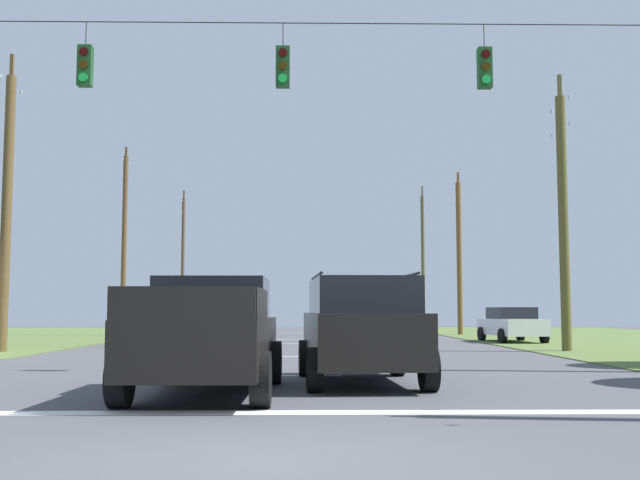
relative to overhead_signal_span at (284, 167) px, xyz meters
The scene contains 18 objects.
ground_plane 11.09m from the overhead_signal_span, 89.90° to the right, with size 120.00×120.00×0.00m, color #47474C.
stop_bar_stripe 8.23m from the overhead_signal_span, 89.86° to the right, with size 15.14×0.45×0.01m, color white.
lane_dash_0 4.69m from the overhead_signal_span, 88.78° to the right, with size 0.15×2.50×0.01m, color white.
lane_dash_1 7.60m from the overhead_signal_span, 89.84° to the left, with size 0.15×2.50×0.01m, color white.
lane_dash_2 15.82m from the overhead_signal_span, 89.94° to the left, with size 0.15×2.50×0.01m, color white.
lane_dash_3 20.65m from the overhead_signal_span, 89.95° to the left, with size 0.15×2.50×0.01m, color white.
lane_dash_4 31.50m from the overhead_signal_span, 89.97° to the left, with size 0.15×2.50×0.01m, color white.
overhead_signal_span is the anchor object (origin of this frame).
pickup_truck 5.80m from the overhead_signal_span, 104.33° to the right, with size 2.32×5.42×1.95m.
suv_black 4.67m from the overhead_signal_span, 58.95° to the right, with size 2.41×4.89×2.05m.
distant_car_crossing_white 19.27m from the overhead_signal_span, 60.03° to the left, with size 2.29×4.43×1.52m.
distant_car_oncoming 14.68m from the overhead_signal_span, 111.79° to the left, with size 2.28×4.42×1.52m.
utility_pole_mid_right 12.71m from the overhead_signal_span, 43.17° to the left, with size 0.33×1.95×9.53m.
utility_pole_far_right 28.31m from the overhead_signal_span, 70.93° to the left, with size 0.30×1.68×9.34m.
utility_pole_near_left 44.18m from the overhead_signal_span, 77.42° to the left, with size 0.29×1.98×11.19m.
utility_pole_far_left 12.84m from the overhead_signal_span, 138.12° to the left, with size 0.34×1.95×10.11m.
utility_pole_distant_right 27.33m from the overhead_signal_span, 110.59° to the left, with size 0.28×1.93×10.50m.
utility_pole_distant_left 45.18m from the overhead_signal_span, 101.91° to the left, with size 0.27×1.87×10.95m.
Camera 1 is at (0.51, -7.41, 1.38)m, focal length 43.69 mm.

